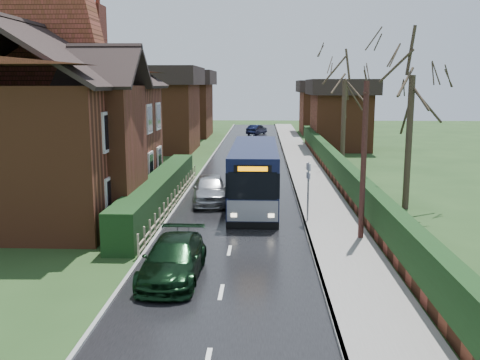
{
  "coord_description": "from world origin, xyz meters",
  "views": [
    {
      "loc": [
        1.17,
        -20.88,
        6.07
      ],
      "look_at": [
        0.19,
        2.81,
        1.8
      ],
      "focal_mm": 40.0,
      "sensor_mm": 36.0,
      "label": 1
    }
  ],
  "objects_px": {
    "brick_house": "(58,119)",
    "car_silver": "(210,189)",
    "telegraph_pole": "(364,162)",
    "car_green": "(173,259)",
    "bus_stop_sign": "(308,184)",
    "bus": "(254,175)"
  },
  "relations": [
    {
      "from": "brick_house",
      "to": "car_silver",
      "type": "xyz_separation_m",
      "value": [
        7.23,
        1.25,
        -3.64
      ]
    },
    {
      "from": "bus",
      "to": "telegraph_pole",
      "type": "bearing_deg",
      "value": -56.01
    },
    {
      "from": "bus",
      "to": "bus_stop_sign",
      "type": "bearing_deg",
      "value": -57.37
    },
    {
      "from": "brick_house",
      "to": "bus_stop_sign",
      "type": "distance_m",
      "value": 12.5
    },
    {
      "from": "car_silver",
      "to": "telegraph_pole",
      "type": "distance_m",
      "value": 9.54
    },
    {
      "from": "brick_house",
      "to": "car_silver",
      "type": "bearing_deg",
      "value": 9.77
    },
    {
      "from": "brick_house",
      "to": "car_silver",
      "type": "distance_m",
      "value": 8.19
    },
    {
      "from": "brick_house",
      "to": "car_green",
      "type": "relative_size",
      "value": 3.35
    },
    {
      "from": "brick_house",
      "to": "car_silver",
      "type": "relative_size",
      "value": 3.38
    },
    {
      "from": "brick_house",
      "to": "car_green",
      "type": "height_order",
      "value": "brick_house"
    },
    {
      "from": "car_silver",
      "to": "telegraph_pole",
      "type": "xyz_separation_m",
      "value": [
        6.56,
        -6.5,
        2.4
      ]
    },
    {
      "from": "telegraph_pole",
      "to": "car_green",
      "type": "bearing_deg",
      "value": -121.98
    },
    {
      "from": "brick_house",
      "to": "car_silver",
      "type": "height_order",
      "value": "brick_house"
    },
    {
      "from": "bus",
      "to": "telegraph_pole",
      "type": "xyz_separation_m",
      "value": [
        4.26,
        -6.34,
        1.64
      ]
    },
    {
      "from": "car_green",
      "to": "car_silver",
      "type": "bearing_deg",
      "value": 90.44
    },
    {
      "from": "bus",
      "to": "car_silver",
      "type": "xyz_separation_m",
      "value": [
        -2.3,
        0.16,
        -0.76
      ]
    },
    {
      "from": "brick_house",
      "to": "bus",
      "type": "xyz_separation_m",
      "value": [
        9.53,
        1.08,
        -2.88
      ]
    },
    {
      "from": "brick_house",
      "to": "telegraph_pole",
      "type": "relative_size",
      "value": 2.36
    },
    {
      "from": "car_silver",
      "to": "bus_stop_sign",
      "type": "relative_size",
      "value": 1.59
    },
    {
      "from": "bus_stop_sign",
      "to": "car_silver",
      "type": "bearing_deg",
      "value": 123.35
    },
    {
      "from": "car_green",
      "to": "bus_stop_sign",
      "type": "relative_size",
      "value": 1.6
    },
    {
      "from": "brick_house",
      "to": "telegraph_pole",
      "type": "distance_m",
      "value": 14.82
    }
  ]
}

